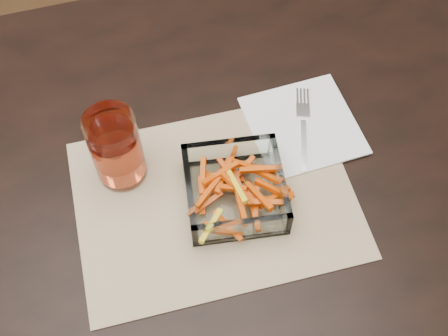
# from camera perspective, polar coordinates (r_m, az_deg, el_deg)

# --- Properties ---
(dining_table) EXTENTS (1.60, 0.90, 0.75)m
(dining_table) POSITION_cam_1_polar(r_m,az_deg,el_deg) (1.03, -7.07, -3.32)
(dining_table) COLOR black
(dining_table) RESTS_ON ground
(placemat) EXTENTS (0.46, 0.35, 0.00)m
(placemat) POSITION_cam_1_polar(r_m,az_deg,el_deg) (0.92, -0.91, -3.14)
(placemat) COLOR tan
(placemat) RESTS_ON dining_table
(glass_bowl) EXTENTS (0.17, 0.17, 0.06)m
(glass_bowl) POSITION_cam_1_polar(r_m,az_deg,el_deg) (0.90, 1.10, -2.29)
(glass_bowl) COLOR white
(glass_bowl) RESTS_ON placemat
(tumbler) EXTENTS (0.08, 0.08, 0.14)m
(tumbler) POSITION_cam_1_polar(r_m,az_deg,el_deg) (0.90, -10.86, 1.80)
(tumbler) COLOR white
(tumbler) RESTS_ON placemat
(napkin) EXTENTS (0.19, 0.19, 0.00)m
(napkin) POSITION_cam_1_polar(r_m,az_deg,el_deg) (1.00, 8.03, 4.33)
(napkin) COLOR white
(napkin) RESTS_ON placemat
(fork) EXTENTS (0.07, 0.17, 0.00)m
(fork) POSITION_cam_1_polar(r_m,az_deg,el_deg) (1.00, 8.06, 4.33)
(fork) COLOR silver
(fork) RESTS_ON napkin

